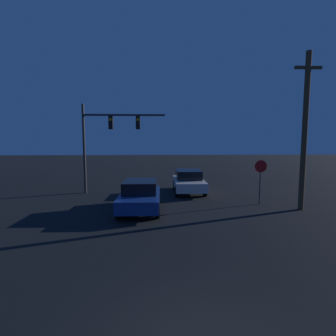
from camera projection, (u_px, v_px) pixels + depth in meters
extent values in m
cube|color=navy|center=(140.00, 199.00, 13.47)|extent=(2.05, 4.21, 0.61)
cube|color=black|center=(140.00, 186.00, 13.61)|extent=(1.72, 2.17, 0.61)
cylinder|color=black|center=(157.00, 211.00, 12.24)|extent=(0.23, 0.67, 0.67)
cylinder|color=black|center=(118.00, 211.00, 12.19)|extent=(0.23, 0.67, 0.67)
cylinder|color=black|center=(158.00, 199.00, 14.81)|extent=(0.23, 0.67, 0.67)
cylinder|color=black|center=(126.00, 199.00, 14.77)|extent=(0.23, 0.67, 0.67)
cube|color=beige|center=(189.00, 183.00, 18.21)|extent=(2.02, 4.19, 0.61)
cube|color=black|center=(188.00, 174.00, 18.35)|extent=(1.71, 2.16, 0.61)
cylinder|color=black|center=(205.00, 191.00, 16.98)|extent=(0.22, 0.67, 0.67)
cylinder|color=black|center=(177.00, 191.00, 16.93)|extent=(0.22, 0.67, 0.67)
cylinder|color=black|center=(199.00, 184.00, 19.56)|extent=(0.22, 0.67, 0.67)
cylinder|color=black|center=(175.00, 185.00, 19.50)|extent=(0.22, 0.67, 0.67)
cylinder|color=#2D2D2D|center=(84.00, 149.00, 17.83)|extent=(0.18, 0.18, 6.05)
cube|color=#2D2D2D|center=(124.00, 115.00, 17.70)|extent=(5.51, 0.12, 0.12)
cube|color=black|center=(111.00, 123.00, 17.71)|extent=(0.28, 0.28, 0.90)
cylinder|color=orange|center=(110.00, 119.00, 17.54)|extent=(0.20, 0.02, 0.20)
cube|color=black|center=(138.00, 123.00, 17.79)|extent=(0.28, 0.28, 0.90)
cylinder|color=orange|center=(138.00, 119.00, 17.62)|extent=(0.20, 0.02, 0.20)
cylinder|color=#2D2D2D|center=(260.00, 182.00, 14.83)|extent=(0.07, 0.07, 2.52)
cylinder|color=red|center=(261.00, 166.00, 14.71)|extent=(0.69, 0.03, 0.69)
cylinder|color=#4C3823|center=(305.00, 133.00, 13.35)|extent=(0.28, 0.28, 8.04)
cube|color=#4C3823|center=(308.00, 68.00, 13.00)|extent=(1.37, 0.14, 0.14)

